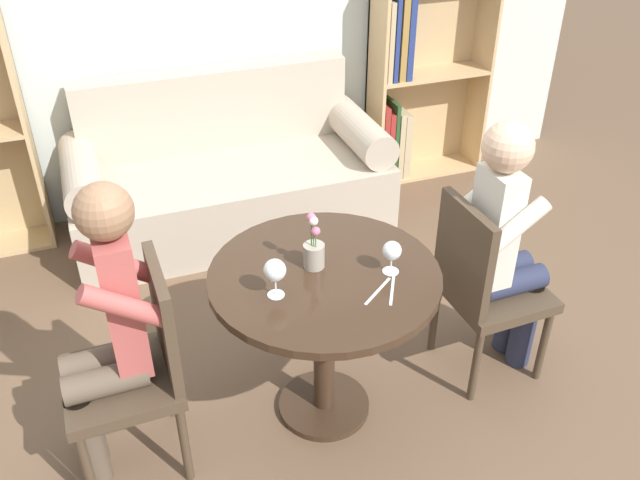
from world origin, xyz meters
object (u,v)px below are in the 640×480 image
Objects in this scene: person_right at (505,246)px; wine_glass_left at (275,271)px; bookshelf_right at (412,80)px; chair_left at (138,363)px; person_left at (106,335)px; wine_glass_right at (392,252)px; chair_right at (482,283)px; couch at (229,180)px; flower_vase at (314,250)px.

person_right is 1.06m from wine_glass_left.
bookshelf_right is 2.83m from chair_left.
person_left is 9.25× the size of wine_glass_right.
bookshelf_right reaches higher than person_left.
chair_left is at bearing 170.92° from wine_glass_left.
wine_glass_right is (-0.50, -0.09, 0.34)m from chair_right.
wine_glass_left is at bearing -97.19° from couch.
couch is at bearing -168.71° from bookshelf_right.
person_left reaches higher than flower_vase.
person_right is (-0.52, -1.91, -0.02)m from bookshelf_right.
bookshelf_right is at bearing -19.20° from chair_right.
couch is 1.81m from wine_glass_left.
couch reaches higher than chair_right.
flower_vase is at bearing 92.08° from person_left.
chair_left is 0.71× the size of person_left.
wine_glass_right is (0.98, -0.10, 0.34)m from chair_left.
bookshelf_right is at bearing 130.26° from person_left.
chair_right is (-0.61, -1.92, -0.19)m from bookshelf_right.
chair_right is at bearing 91.00° from person_right.
bookshelf_right reaches higher than chair_left.
wine_glass_left is 0.23m from flower_vase.
person_left reaches higher than couch.
couch is 1.81m from chair_right.
couch is 2.09× the size of chair_right.
person_right is at bearing 88.81° from chair_left.
flower_vase is (0.19, 0.12, -0.03)m from wine_glass_left.
wine_glass_left is at bearing 178.32° from wine_glass_right.
chair_right is 1.58m from person_left.
couch is 1.82m from wine_glass_right.
chair_right is 0.72× the size of person_right.
couch is at bearing 152.25° from person_left.
flower_vase is (-0.27, 0.14, -0.02)m from wine_glass_right.
wine_glass_left reaches higher than wine_glass_right.
chair_left is 0.19m from person_left.
couch is at bearing 97.93° from wine_glass_right.
person_right is (0.09, 0.00, 0.17)m from chair_right.
wine_glass_left is (-0.96, -0.07, 0.35)m from chair_right.
person_right is at bearing 4.15° from wine_glass_left.
wine_glass_left is at bearing 92.68° from person_right.
person_right is 0.62m from wine_glass_right.
bookshelf_right is at bearing 51.72° from wine_glass_left.
flower_vase is at bearing 152.74° from wine_glass_right.
wine_glass_left is at bearing 81.53° from person_left.
person_left reaches higher than person_right.
person_left is at bearing 174.95° from wine_glass_right.
chair_right is at bearing -65.81° from couch.
person_right is (0.83, -1.64, 0.36)m from couch.
chair_right is at bearing 9.73° from wine_glass_right.
person_right is 5.19× the size of flower_vase.
chair_left is at bearing 88.08° from chair_right.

